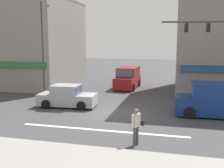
{
  "coord_description": "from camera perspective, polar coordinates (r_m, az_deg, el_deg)",
  "views": [
    {
      "loc": [
        3.73,
        -16.15,
        4.5
      ],
      "look_at": [
        -0.8,
        2.0,
        1.6
      ],
      "focal_mm": 42.0,
      "sensor_mm": 36.0,
      "label": 1
    }
  ],
  "objects": [
    {
      "name": "van_waiting_far",
      "position": [
        26.66,
        3.46,
        1.26
      ],
      "size": [
        2.21,
        4.68,
        2.11
      ],
      "color": "maroon",
      "rests_on": "ground"
    },
    {
      "name": "utility_pole_near_left",
      "position": [
        23.97,
        -14.78,
        7.79
      ],
      "size": [
        1.4,
        0.22,
        8.09
      ],
      "color": "brown",
      "rests_on": "ground"
    },
    {
      "name": "traffic_light_mast",
      "position": [
        19.31,
        22.07,
        7.21
      ],
      "size": [
        4.85,
        0.81,
        6.2
      ],
      "color": "#47474C",
      "rests_on": "ground"
    },
    {
      "name": "building_left_block",
      "position": [
        31.23,
        -20.66,
        8.3
      ],
      "size": [
        13.5,
        9.83,
        9.06
      ],
      "color": "gray",
      "rests_on": "ground"
    },
    {
      "name": "utility_pole_far_right",
      "position": [
        22.79,
        23.29,
        8.07
      ],
      "size": [
        1.4,
        0.22,
        8.67
      ],
      "color": "brown",
      "rests_on": "ground"
    },
    {
      "name": "van_crossing_rightbound",
      "position": [
        17.45,
        21.53,
        -3.37
      ],
      "size": [
        4.62,
        2.09,
        2.11
      ],
      "color": "navy",
      "rests_on": "ground"
    },
    {
      "name": "sedan_crossing_center",
      "position": [
        19.04,
        -9.72,
        -2.79
      ],
      "size": [
        4.2,
        2.08,
        1.58
      ],
      "color": "#999EA3",
      "rests_on": "ground"
    },
    {
      "name": "lane_marking_stripe",
      "position": [
        13.94,
        -2.33,
        -10.02
      ],
      "size": [
        9.0,
        0.24,
        0.01
      ],
      "primitive_type": "cube",
      "color": "silver",
      "rests_on": "ground"
    },
    {
      "name": "pedestrian_foreground_with_bag",
      "position": [
        11.79,
        5.32,
        -8.75
      ],
      "size": [
        0.52,
        0.64,
        1.67
      ],
      "color": "#4C4742",
      "rests_on": "ground"
    },
    {
      "name": "ground_plane",
      "position": [
        17.18,
        0.97,
        -6.38
      ],
      "size": [
        120.0,
        120.0,
        0.0
      ],
      "primitive_type": "plane",
      "color": "#3D3D3F"
    }
  ]
}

